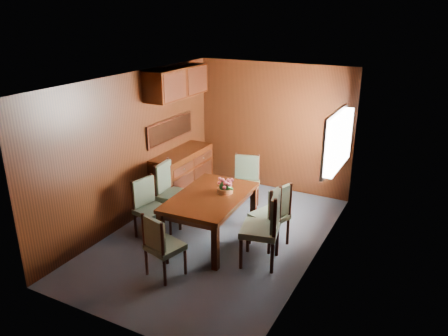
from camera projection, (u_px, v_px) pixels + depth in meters
The scene contains 11 objects.
ground at pixel (217, 237), 6.71m from camera, with size 4.50×4.50×0.00m, color #3E4754.
room_shell at pixel (220, 128), 6.47m from camera, with size 3.06×4.52×2.41m.
sideboard at pixel (182, 175), 7.93m from camera, with size 0.48×1.40×0.90m, color black.
dining_table at pixel (210, 202), 6.45m from camera, with size 1.05×1.60×0.72m.
chair_left_near at pixel (149, 204), 6.61m from camera, with size 0.50×0.51×0.93m.
chair_left_far at pixel (170, 189), 7.02m from camera, with size 0.50×0.52×1.02m.
chair_right_near at pixel (266, 224), 5.83m from camera, with size 0.59×0.60×1.08m.
chair_right_far at pixel (273, 212), 6.28m from camera, with size 0.58×0.59×0.98m.
chair_head at pixel (161, 243), 5.56m from camera, with size 0.51×0.50×0.89m.
chair_foot at pixel (246, 179), 7.53m from camera, with size 0.55×0.54×0.95m.
flower_centerpiece at pixel (225, 185), 6.46m from camera, with size 0.25×0.25×0.25m.
Camera 1 is at (2.85, -5.20, 3.33)m, focal length 35.00 mm.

